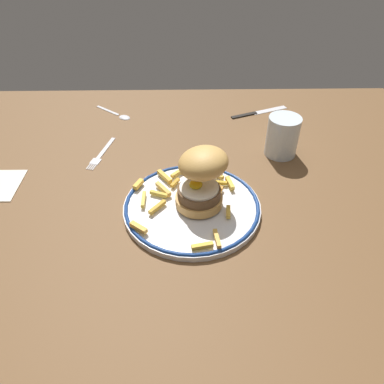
{
  "coord_description": "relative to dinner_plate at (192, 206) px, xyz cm",
  "views": [
    {
      "loc": [
        -1.77,
        -61.25,
        51.23
      ],
      "look_at": [
        -0.74,
        -4.81,
        4.6
      ],
      "focal_mm": 34.86,
      "sensor_mm": 36.0,
      "label": 1
    }
  ],
  "objects": [
    {
      "name": "fork",
      "position": [
        -21.96,
        20.65,
        -0.66
      ],
      "size": [
        5.01,
        14.28,
        0.36
      ],
      "color": "silver",
      "rests_on": "ground_plane"
    },
    {
      "name": "water_glass",
      "position": [
        22.01,
        20.26,
        3.49
      ],
      "size": [
        7.68,
        7.68,
        9.77
      ],
      "color": "silver",
      "rests_on": "ground_plane"
    },
    {
      "name": "spoon",
      "position": [
        -19.69,
        40.11,
        -0.48
      ],
      "size": [
        11.44,
        9.64,
        0.9
      ],
      "color": "silver",
      "rests_on": "ground_plane"
    },
    {
      "name": "knife",
      "position": [
        18.98,
        41.06,
        -0.58
      ],
      "size": [
        17.27,
        8.07,
        0.7
      ],
      "color": "black",
      "rests_on": "ground_plane"
    },
    {
      "name": "fries_pile",
      "position": [
        -1.78,
        2.75,
        1.19
      ],
      "size": [
        21.48,
        24.88,
        0.99
      ],
      "color": "gold",
      "rests_on": "dinner_plate"
    },
    {
      "name": "dinner_plate",
      "position": [
        0.0,
        0.0,
        0.0
      ],
      "size": [
        27.82,
        27.82,
        1.6
      ],
      "color": "silver",
      "rests_on": "ground_plane"
    },
    {
      "name": "burger",
      "position": [
        1.85,
        1.03,
        6.86
      ],
      "size": [
        13.07,
        12.67,
        12.24
      ],
      "color": "tan",
      "rests_on": "dinner_plate"
    },
    {
      "name": "ground_plane",
      "position": [
        0.74,
        4.81,
        -2.84
      ],
      "size": [
        125.56,
        105.84,
        4.0
      ],
      "primitive_type": "cube",
      "color": "brown"
    }
  ]
}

